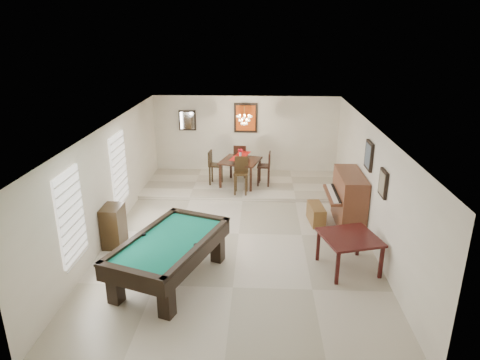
# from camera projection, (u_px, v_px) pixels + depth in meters

# --- Properties ---
(ground_plane) EXTENTS (6.00, 9.00, 0.02)m
(ground_plane) POSITION_uv_depth(u_px,v_px,m) (239.00, 234.00, 10.23)
(ground_plane) COLOR beige
(wall_back) EXTENTS (6.00, 0.04, 2.60)m
(wall_back) POSITION_uv_depth(u_px,v_px,m) (246.00, 136.00, 14.02)
(wall_back) COLOR silver
(wall_back) RESTS_ON ground_plane
(wall_front) EXTENTS (6.00, 0.04, 2.60)m
(wall_front) POSITION_uv_depth(u_px,v_px,m) (221.00, 301.00, 5.55)
(wall_front) COLOR silver
(wall_front) RESTS_ON ground_plane
(wall_left) EXTENTS (0.04, 9.00, 2.60)m
(wall_left) POSITION_uv_depth(u_px,v_px,m) (110.00, 181.00, 9.92)
(wall_left) COLOR silver
(wall_left) RESTS_ON ground_plane
(wall_right) EXTENTS (0.04, 9.00, 2.60)m
(wall_right) POSITION_uv_depth(u_px,v_px,m) (371.00, 185.00, 9.65)
(wall_right) COLOR silver
(wall_right) RESTS_ON ground_plane
(ceiling) EXTENTS (6.00, 9.00, 0.04)m
(ceiling) POSITION_uv_depth(u_px,v_px,m) (239.00, 127.00, 9.35)
(ceiling) COLOR white
(ceiling) RESTS_ON wall_back
(dining_step) EXTENTS (6.00, 2.50, 0.12)m
(dining_step) POSITION_uv_depth(u_px,v_px,m) (244.00, 184.00, 13.26)
(dining_step) COLOR beige
(dining_step) RESTS_ON ground_plane
(window_left_front) EXTENTS (0.06, 1.00, 1.70)m
(window_left_front) POSITION_uv_depth(u_px,v_px,m) (71.00, 216.00, 7.82)
(window_left_front) COLOR white
(window_left_front) RESTS_ON wall_left
(window_left_rear) EXTENTS (0.06, 1.00, 1.70)m
(window_left_rear) POSITION_uv_depth(u_px,v_px,m) (119.00, 168.00, 10.45)
(window_left_rear) COLOR white
(window_left_rear) RESTS_ON wall_left
(pool_table) EXTENTS (2.16, 2.86, 0.85)m
(pool_table) POSITION_uv_depth(u_px,v_px,m) (170.00, 260.00, 8.23)
(pool_table) COLOR black
(pool_table) RESTS_ON ground_plane
(square_table) EXTENTS (1.31, 1.31, 0.73)m
(square_table) POSITION_uv_depth(u_px,v_px,m) (348.00, 252.00, 8.63)
(square_table) COLOR black
(square_table) RESTS_ON ground_plane
(upright_piano) EXTENTS (0.89, 1.59, 1.33)m
(upright_piano) POSITION_uv_depth(u_px,v_px,m) (343.00, 199.00, 10.54)
(upright_piano) COLOR brown
(upright_piano) RESTS_ON ground_plane
(piano_bench) EXTENTS (0.41, 0.86, 0.46)m
(piano_bench) POSITION_uv_depth(u_px,v_px,m) (316.00, 214.00, 10.75)
(piano_bench) COLOR brown
(piano_bench) RESTS_ON ground_plane
(apothecary_chest) EXTENTS (0.42, 0.62, 0.94)m
(apothecary_chest) POSITION_uv_depth(u_px,v_px,m) (114.00, 226.00, 9.55)
(apothecary_chest) COLOR black
(apothecary_chest) RESTS_ON ground_plane
(dining_table) EXTENTS (1.34, 1.34, 0.90)m
(dining_table) POSITION_uv_depth(u_px,v_px,m) (240.00, 170.00, 12.95)
(dining_table) COLOR black
(dining_table) RESTS_ON dining_step
(flower_vase) EXTENTS (0.17, 0.17, 0.23)m
(flower_vase) POSITION_uv_depth(u_px,v_px,m) (240.00, 152.00, 12.76)
(flower_vase) COLOR #B40F1D
(flower_vase) RESTS_ON dining_table
(dining_chair_south) EXTENTS (0.41, 0.41, 1.06)m
(dining_chair_south) POSITION_uv_depth(u_px,v_px,m) (241.00, 176.00, 12.21)
(dining_chair_south) COLOR black
(dining_chair_south) RESTS_ON dining_step
(dining_chair_north) EXTENTS (0.44, 0.44, 1.07)m
(dining_chair_north) POSITION_uv_depth(u_px,v_px,m) (241.00, 161.00, 13.62)
(dining_chair_north) COLOR black
(dining_chair_north) RESTS_ON dining_step
(dining_chair_west) EXTENTS (0.43, 0.43, 1.03)m
(dining_chair_west) POSITION_uv_depth(u_px,v_px,m) (216.00, 168.00, 12.98)
(dining_chair_west) COLOR black
(dining_chair_west) RESTS_ON dining_step
(dining_chair_east) EXTENTS (0.41, 0.41, 1.03)m
(dining_chair_east) POSITION_uv_depth(u_px,v_px,m) (264.00, 169.00, 12.89)
(dining_chair_east) COLOR black
(dining_chair_east) RESTS_ON dining_step
(chandelier) EXTENTS (0.44, 0.44, 0.60)m
(chandelier) POSITION_uv_depth(u_px,v_px,m) (244.00, 116.00, 12.49)
(chandelier) COLOR #FFE5B2
(chandelier) RESTS_ON ceiling
(back_painting) EXTENTS (0.75, 0.06, 0.95)m
(back_painting) POSITION_uv_depth(u_px,v_px,m) (246.00, 118.00, 13.78)
(back_painting) COLOR #D84C14
(back_painting) RESTS_ON wall_back
(back_mirror) EXTENTS (0.55, 0.06, 0.65)m
(back_mirror) POSITION_uv_depth(u_px,v_px,m) (187.00, 120.00, 13.90)
(back_mirror) COLOR white
(back_mirror) RESTS_ON wall_back
(right_picture_upper) EXTENTS (0.06, 0.55, 0.65)m
(right_picture_upper) POSITION_uv_depth(u_px,v_px,m) (369.00, 156.00, 9.73)
(right_picture_upper) COLOR slate
(right_picture_upper) RESTS_ON wall_right
(right_picture_lower) EXTENTS (0.06, 0.45, 0.55)m
(right_picture_lower) POSITION_uv_depth(u_px,v_px,m) (383.00, 183.00, 8.58)
(right_picture_lower) COLOR gray
(right_picture_lower) RESTS_ON wall_right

